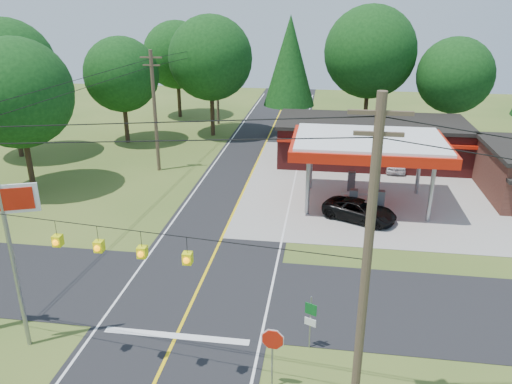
# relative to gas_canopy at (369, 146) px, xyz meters

# --- Properties ---
(ground) EXTENTS (120.00, 120.00, 0.00)m
(ground) POSITION_rel_gas_canopy_xyz_m (-9.00, -13.00, -4.27)
(ground) COLOR #3B551E
(ground) RESTS_ON ground
(main_highway) EXTENTS (8.00, 120.00, 0.02)m
(main_highway) POSITION_rel_gas_canopy_xyz_m (-9.00, -13.00, -4.26)
(main_highway) COLOR black
(main_highway) RESTS_ON ground
(cross_road) EXTENTS (70.00, 7.00, 0.02)m
(cross_road) POSITION_rel_gas_canopy_xyz_m (-9.00, -13.00, -4.25)
(cross_road) COLOR black
(cross_road) RESTS_ON ground
(lane_center_yellow) EXTENTS (0.15, 110.00, 0.00)m
(lane_center_yellow) POSITION_rel_gas_canopy_xyz_m (-9.00, -13.00, -4.24)
(lane_center_yellow) COLOR yellow
(lane_center_yellow) RESTS_ON main_highway
(gas_canopy) EXTENTS (10.60, 7.40, 4.88)m
(gas_canopy) POSITION_rel_gas_canopy_xyz_m (0.00, 0.00, 0.00)
(gas_canopy) COLOR gray
(gas_canopy) RESTS_ON ground
(convenience_store) EXTENTS (16.40, 7.55, 3.80)m
(convenience_store) POSITION_rel_gas_canopy_xyz_m (1.00, 9.98, -2.35)
(convenience_store) COLOR maroon
(convenience_store) RESTS_ON ground
(utility_pole_near_right) EXTENTS (1.80, 0.30, 11.50)m
(utility_pole_near_right) POSITION_rel_gas_canopy_xyz_m (-1.50, -20.00, 1.69)
(utility_pole_near_right) COLOR #473828
(utility_pole_near_right) RESTS_ON ground
(utility_pole_far_left) EXTENTS (1.80, 0.30, 10.00)m
(utility_pole_far_left) POSITION_rel_gas_canopy_xyz_m (-17.00, 5.00, 0.93)
(utility_pole_far_left) COLOR #473828
(utility_pole_far_left) RESTS_ON ground
(utility_pole_north) EXTENTS (0.30, 0.30, 9.50)m
(utility_pole_north) POSITION_rel_gas_canopy_xyz_m (-15.50, 22.00, 0.48)
(utility_pole_north) COLOR #473828
(utility_pole_north) RESTS_ON ground
(overhead_beacons) EXTENTS (17.04, 2.04, 1.03)m
(overhead_beacons) POSITION_rel_gas_canopy_xyz_m (-10.00, -19.00, 1.95)
(overhead_beacons) COLOR black
(overhead_beacons) RESTS_ON ground
(treeline_backdrop) EXTENTS (70.27, 51.59, 13.30)m
(treeline_backdrop) POSITION_rel_gas_canopy_xyz_m (-8.18, 11.01, 3.22)
(treeline_backdrop) COLOR #332316
(treeline_backdrop) RESTS_ON ground
(suv_car) EXTENTS (6.42, 6.42, 1.34)m
(suv_car) POSITION_rel_gas_canopy_xyz_m (-0.50, -3.00, -3.60)
(suv_car) COLOR black
(suv_car) RESTS_ON ground
(sedan_car) EXTENTS (4.24, 4.24, 1.38)m
(sedan_car) POSITION_rel_gas_canopy_xyz_m (3.00, 8.00, -3.58)
(sedan_car) COLOR white
(sedan_car) RESTS_ON ground
(big_stop_sign) EXTENTS (2.59, 1.05, 7.38)m
(big_stop_sign) POSITION_rel_gas_canopy_xyz_m (-15.06, -18.01, 1.27)
(big_stop_sign) COLOR gray
(big_stop_sign) RESTS_ON ground
(octagonal_stop_sign) EXTENTS (0.91, 0.14, 2.66)m
(octagonal_stop_sign) POSITION_rel_gas_canopy_xyz_m (-4.50, -19.01, -2.27)
(octagonal_stop_sign) COLOR gray
(octagonal_stop_sign) RESTS_ON ground
(route_sign_post) EXTENTS (0.48, 0.24, 2.53)m
(route_sign_post) POSITION_rel_gas_canopy_xyz_m (-3.20, -16.52, -2.75)
(route_sign_post) COLOR gray
(route_sign_post) RESTS_ON ground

